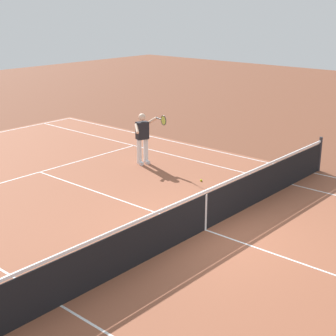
# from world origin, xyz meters

# --- Properties ---
(ground_plane) EXTENTS (60.00, 60.00, 0.00)m
(ground_plane) POSITION_xyz_m (0.00, 0.00, 0.00)
(ground_plane) COLOR brown
(court_slab) EXTENTS (24.20, 11.40, 0.00)m
(court_slab) POSITION_xyz_m (0.00, 0.00, 0.00)
(court_slab) COLOR #935138
(court_slab) RESTS_ON ground_plane
(court_line_markings) EXTENTS (23.85, 11.05, 0.01)m
(court_line_markings) POSITION_xyz_m (0.00, 0.00, 0.00)
(court_line_markings) COLOR white
(court_line_markings) RESTS_ON ground_plane
(tennis_net) EXTENTS (0.10, 11.70, 1.08)m
(tennis_net) POSITION_xyz_m (0.00, 0.00, 0.49)
(tennis_net) COLOR #2D2D33
(tennis_net) RESTS_ON ground_plane
(tennis_player_near) EXTENTS (1.17, 0.74, 1.70)m
(tennis_player_near) POSITION_xyz_m (4.61, -2.76, 0.93)
(tennis_player_near) COLOR white
(tennis_player_near) RESTS_ON ground_plane
(tennis_ball) EXTENTS (0.07, 0.07, 0.07)m
(tennis_ball) POSITION_xyz_m (2.12, -2.60, 0.03)
(tennis_ball) COLOR #CCE01E
(tennis_ball) RESTS_ON ground_plane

